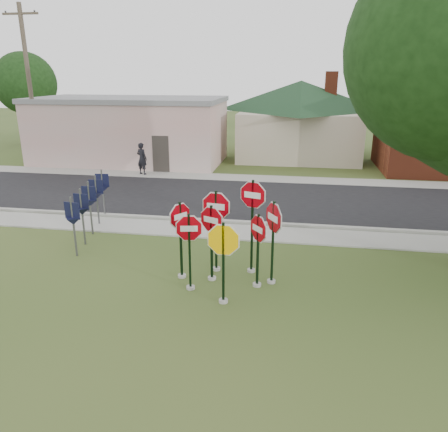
% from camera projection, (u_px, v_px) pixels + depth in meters
% --- Properties ---
extents(ground, '(120.00, 120.00, 0.00)m').
position_uv_depth(ground, '(213.00, 307.00, 11.13)').
color(ground, '#344E1D').
rests_on(ground, ground).
extents(sidewalk_near, '(60.00, 1.60, 0.06)m').
position_uv_depth(sidewalk_near, '(241.00, 232.00, 16.27)').
color(sidewalk_near, '#9A9A91').
rests_on(sidewalk_near, ground).
extents(road, '(60.00, 7.00, 0.04)m').
position_uv_depth(road, '(253.00, 200.00, 20.49)').
color(road, black).
rests_on(road, ground).
extents(sidewalk_far, '(60.00, 1.60, 0.06)m').
position_uv_depth(sidewalk_far, '(261.00, 179.00, 24.52)').
color(sidewalk_far, '#9A9A91').
rests_on(sidewalk_far, ground).
extents(curb, '(60.00, 0.20, 0.14)m').
position_uv_depth(curb, '(244.00, 223.00, 17.20)').
color(curb, '#9A9A91').
rests_on(curb, ground).
extents(stop_sign_center, '(0.94, 0.44, 2.34)m').
position_uv_depth(stop_sign_center, '(212.00, 233.00, 12.18)').
color(stop_sign_center, '#9E9A93').
rests_on(stop_sign_center, ground).
extents(stop_sign_yellow, '(1.15, 0.24, 2.31)m').
position_uv_depth(stop_sign_yellow, '(223.00, 252.00, 10.93)').
color(stop_sign_yellow, '#9E9A93').
rests_on(stop_sign_yellow, ground).
extents(stop_sign_left, '(0.98, 0.24, 2.28)m').
position_uv_depth(stop_sign_left, '(189.00, 243.00, 11.65)').
color(stop_sign_left, '#9E9A93').
rests_on(stop_sign_left, ground).
extents(stop_sign_right, '(0.64, 0.82, 2.22)m').
position_uv_depth(stop_sign_right, '(258.00, 242.00, 11.82)').
color(stop_sign_right, '#9E9A93').
rests_on(stop_sign_right, ground).
extents(stop_sign_back_right, '(1.04, 0.36, 2.94)m').
position_uv_depth(stop_sign_back_right, '(252.00, 213.00, 12.54)').
color(stop_sign_back_right, '#9E9A93').
rests_on(stop_sign_back_right, ground).
extents(stop_sign_back_left, '(1.16, 0.24, 2.60)m').
position_uv_depth(stop_sign_back_left, '(216.00, 219.00, 12.72)').
color(stop_sign_back_left, '#9E9A93').
rests_on(stop_sign_back_left, ground).
extents(stop_sign_far_right, '(0.62, 1.00, 2.54)m').
position_uv_depth(stop_sign_far_right, '(273.00, 230.00, 11.94)').
color(stop_sign_far_right, '#9E9A93').
rests_on(stop_sign_far_right, ground).
extents(stop_sign_far_left, '(0.57, 0.84, 2.39)m').
position_uv_depth(stop_sign_far_left, '(180.00, 231.00, 12.32)').
color(stop_sign_far_left, '#9E9A93').
rests_on(stop_sign_far_left, ground).
extents(route_sign_row, '(1.43, 4.63, 2.00)m').
position_uv_depth(route_sign_row, '(90.00, 202.00, 15.80)').
color(route_sign_row, '#59595E').
rests_on(route_sign_row, ground).
extents(building_stucco, '(12.20, 6.20, 4.20)m').
position_uv_depth(building_stucco, '(130.00, 129.00, 28.73)').
color(building_stucco, beige).
rests_on(building_stucco, ground).
extents(building_house, '(11.60, 11.60, 6.20)m').
position_uv_depth(building_house, '(300.00, 104.00, 30.29)').
color(building_house, '#C0B098').
rests_on(building_house, ground).
extents(utility_pole_near, '(2.20, 0.26, 9.50)m').
position_uv_depth(utility_pole_near, '(30.00, 86.00, 26.00)').
color(utility_pole_near, '#4D4033').
rests_on(utility_pole_near, ground).
extents(bg_tree_left, '(4.90, 4.90, 7.35)m').
position_uv_depth(bg_tree_left, '(25.00, 84.00, 35.22)').
color(bg_tree_left, '#301E15').
rests_on(bg_tree_left, ground).
extents(pedestrian, '(0.79, 0.66, 1.84)m').
position_uv_depth(pedestrian, '(142.00, 159.00, 25.21)').
color(pedestrian, black).
rests_on(pedestrian, sidewalk_far).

